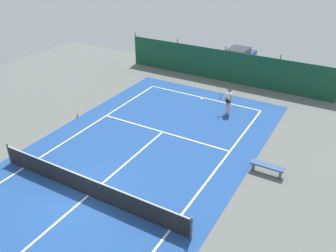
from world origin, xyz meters
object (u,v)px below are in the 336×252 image
object	(u,v)px
tennis_net	(87,186)
courtside_bench	(267,167)
tennis_ball_midcourt	(185,130)
water_bottle	(77,116)
tennis_ball_near_player	(155,129)
tennis_player	(229,100)
parked_car	(238,58)

from	to	relation	value
tennis_net	courtside_bench	bearing A→B (deg)	40.90
tennis_ball_midcourt	water_bottle	bearing A→B (deg)	-164.28
water_bottle	tennis_ball_near_player	bearing A→B (deg)	12.32
tennis_net	tennis_ball_midcourt	distance (m)	7.26
tennis_ball_near_player	tennis_ball_midcourt	world-z (taller)	same
tennis_ball_near_player	courtside_bench	bearing A→B (deg)	-7.87
tennis_player	water_bottle	world-z (taller)	tennis_player
water_bottle	tennis_net	bearing A→B (deg)	-43.99
tennis_ball_near_player	parked_car	size ratio (longest dim) A/B	0.02
tennis_net	tennis_player	xyz separation A→B (m)	(2.36, 10.50, 0.45)
tennis_player	tennis_ball_near_player	distance (m)	5.10
tennis_ball_midcourt	courtside_bench	bearing A→B (deg)	-17.96
tennis_net	tennis_player	world-z (taller)	tennis_player
tennis_net	courtside_bench	size ratio (longest dim) A/B	6.33
tennis_player	parked_car	xyz separation A→B (m)	(-2.45, 8.39, -0.12)
tennis_net	tennis_ball_midcourt	bearing A→B (deg)	81.73
tennis_player	tennis_ball_near_player	xyz separation A→B (m)	(-2.90, -4.08, -0.93)
tennis_player	courtside_bench	size ratio (longest dim) A/B	1.03
parked_car	water_bottle	distance (m)	14.62
tennis_ball_midcourt	courtside_bench	world-z (taller)	courtside_bench
parked_car	tennis_ball_near_player	bearing A→B (deg)	-89.93
tennis_ball_near_player	courtside_bench	size ratio (longest dim) A/B	0.04
tennis_net	water_bottle	xyz separation A→B (m)	(-5.52, 5.33, -0.39)
courtside_bench	tennis_player	bearing A→B (deg)	128.13
tennis_ball_midcourt	water_bottle	size ratio (longest dim) A/B	0.28
tennis_net	parked_car	world-z (taller)	parked_car
tennis_player	tennis_ball_midcourt	size ratio (longest dim) A/B	24.85
tennis_ball_midcourt	parked_car	world-z (taller)	parked_car
tennis_net	tennis_ball_near_player	bearing A→B (deg)	94.84
parked_car	water_bottle	size ratio (longest dim) A/B	17.77
courtside_bench	water_bottle	size ratio (longest dim) A/B	6.67
tennis_player	tennis_ball_midcourt	world-z (taller)	tennis_player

